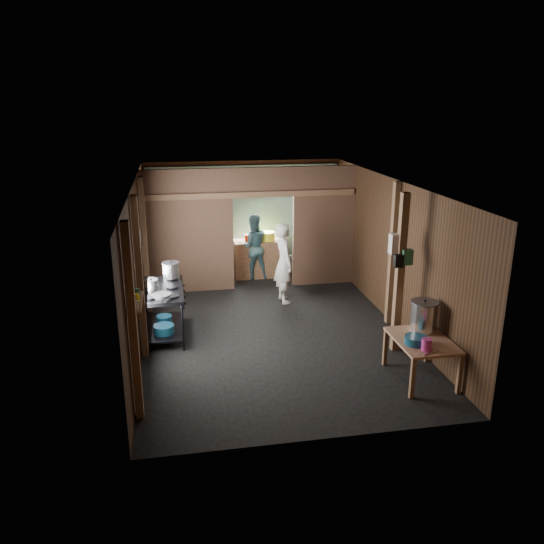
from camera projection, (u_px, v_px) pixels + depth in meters
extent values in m
cube|color=black|center=(270.00, 326.00, 9.91)|extent=(4.50, 7.00, 0.00)
cube|color=#252422|center=(270.00, 183.00, 9.12)|extent=(4.50, 7.00, 0.00)
cube|color=#432915|center=(244.00, 217.00, 12.79)|extent=(4.50, 0.00, 2.60)
cube|color=#432915|center=(324.00, 342.00, 6.23)|extent=(4.50, 0.00, 2.60)
cube|color=#432915|center=(138.00, 264.00, 9.13)|extent=(0.00, 7.00, 2.60)
cube|color=#432915|center=(392.00, 251.00, 9.90)|extent=(0.00, 7.00, 2.60)
cube|color=brown|center=(189.00, 232.00, 11.35)|extent=(1.85, 0.10, 2.60)
cube|color=brown|center=(323.00, 226.00, 11.84)|extent=(1.35, 0.10, 2.60)
cube|color=brown|center=(263.00, 182.00, 11.31)|extent=(1.30, 0.10, 0.60)
cube|color=#77A6A7|center=(244.00, 219.00, 12.75)|extent=(4.40, 0.06, 2.50)
cube|color=#986F51|center=(260.00, 258.00, 12.59)|extent=(1.20, 0.50, 0.85)
cylinder|color=silver|center=(255.00, 192.00, 12.56)|extent=(0.20, 0.03, 0.20)
cube|color=#986F51|center=(133.00, 324.00, 6.70)|extent=(0.10, 0.12, 2.60)
cube|color=#986F51|center=(140.00, 279.00, 8.39)|extent=(0.10, 0.12, 2.60)
cube|color=#986F51|center=(145.00, 246.00, 10.26)|extent=(0.10, 0.12, 2.60)
cube|color=#986F51|center=(392.00, 255.00, 9.70)|extent=(0.10, 0.12, 2.60)
cube|color=#986F51|center=(400.00, 274.00, 8.61)|extent=(0.12, 0.12, 2.60)
cube|color=#986F51|center=(252.00, 195.00, 11.30)|extent=(4.40, 0.12, 0.12)
cylinder|color=slate|center=(140.00, 238.00, 9.40)|extent=(0.03, 0.34, 0.34)
cylinder|color=black|center=(141.00, 238.00, 9.81)|extent=(0.03, 0.30, 0.30)
cube|color=#986F51|center=(137.00, 302.00, 7.14)|extent=(0.14, 0.80, 0.03)
cylinder|color=silver|center=(135.00, 305.00, 6.89)|extent=(0.07, 0.07, 0.10)
cylinder|color=#FDFD2D|center=(136.00, 298.00, 7.12)|extent=(0.08, 0.08, 0.10)
cylinder|color=#2E704E|center=(137.00, 292.00, 7.33)|extent=(0.06, 0.06, 0.10)
cube|color=silver|center=(397.00, 244.00, 8.53)|extent=(0.22, 0.15, 0.32)
cube|color=#2E704E|center=(407.00, 257.00, 8.47)|extent=(0.16, 0.12, 0.24)
cube|color=black|center=(399.00, 261.00, 8.45)|extent=(0.14, 0.10, 0.20)
cylinder|color=navy|center=(164.00, 329.00, 9.19)|extent=(0.35, 0.35, 0.14)
cylinder|color=navy|center=(164.00, 319.00, 9.68)|extent=(0.27, 0.27, 0.11)
cylinder|color=navy|center=(416.00, 340.00, 7.71)|extent=(0.41, 0.41, 0.12)
cylinder|color=#CF3A99|center=(427.00, 345.00, 7.51)|extent=(0.19, 0.19, 0.17)
cube|color=silver|center=(431.00, 353.00, 7.45)|extent=(0.29, 0.16, 0.01)
cylinder|color=#FDFD2D|center=(267.00, 236.00, 12.46)|extent=(0.35, 0.35, 0.19)
cylinder|color=red|center=(248.00, 238.00, 12.39)|extent=(0.13, 0.13, 0.16)
imported|color=silver|center=(284.00, 263.00, 10.90)|extent=(0.45, 0.63, 1.63)
imported|color=#436C74|center=(253.00, 247.00, 12.38)|extent=(0.74, 0.59, 1.49)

